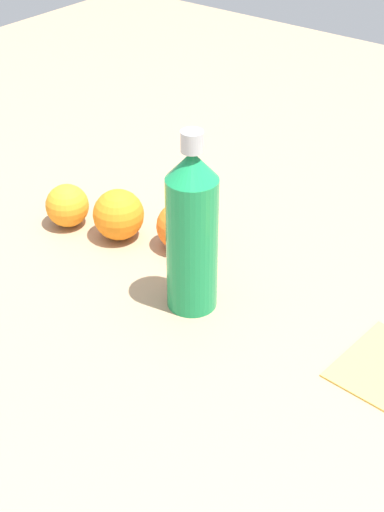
# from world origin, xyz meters

# --- Properties ---
(ground_plane) EXTENTS (2.40, 2.40, 0.00)m
(ground_plane) POSITION_xyz_m (0.00, 0.00, 0.00)
(ground_plane) COLOR #9E7F60
(water_bottle) EXTENTS (0.07, 0.07, 0.26)m
(water_bottle) POSITION_xyz_m (0.01, -0.01, 0.12)
(water_bottle) COLOR #198C4C
(water_bottle) RESTS_ON ground_plane
(orange_0) EXTENTS (0.08, 0.08, 0.08)m
(orange_0) POSITION_xyz_m (0.11, 0.10, 0.04)
(orange_0) COLOR orange
(orange_0) RESTS_ON ground_plane
(orange_1) EXTENTS (0.07, 0.07, 0.07)m
(orange_1) POSITION_xyz_m (0.05, 0.28, 0.04)
(orange_1) COLOR orange
(orange_1) RESTS_ON ground_plane
(orange_2) EXTENTS (0.08, 0.08, 0.08)m
(orange_2) POSITION_xyz_m (0.08, 0.19, 0.04)
(orange_2) COLOR orange
(orange_2) RESTS_ON ground_plane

